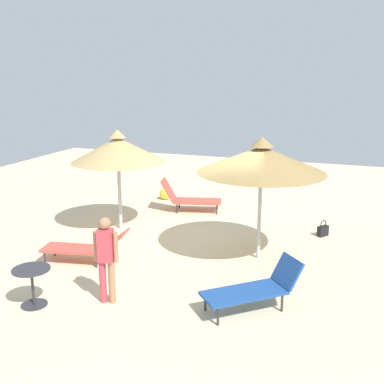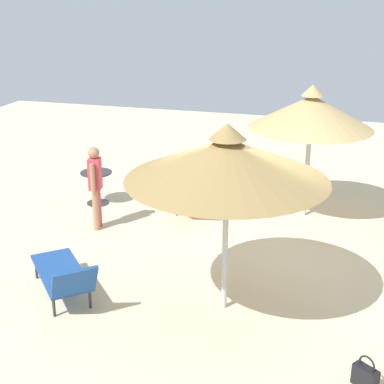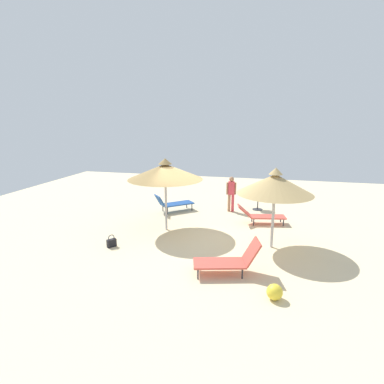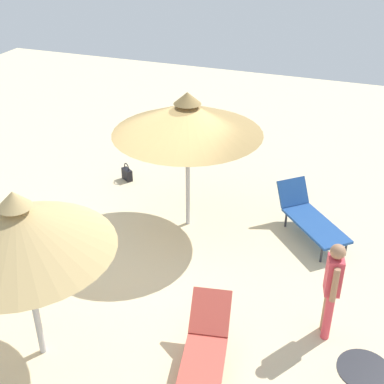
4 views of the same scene
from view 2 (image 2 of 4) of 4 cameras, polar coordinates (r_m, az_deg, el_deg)
The scene contains 8 objects.
ground at distance 9.68m, azimuth 6.53°, elevation -8.40°, with size 24.00×24.00×0.10m, color beige.
parasol_umbrella_front at distance 7.76m, azimuth 3.53°, elevation 3.27°, with size 2.84×2.84×2.81m.
parasol_umbrella_edge at distance 11.51m, azimuth 11.83°, elevation 7.85°, with size 2.46×2.46×2.72m.
lounge_chair_far_right at distance 12.02m, azimuth -0.22°, elevation -0.18°, with size 0.94×2.03×0.79m.
lounge_chair_near_left at distance 8.90m, azimuth -12.67°, elevation -8.10°, with size 1.67×1.76×0.88m.
person_standing_center at distance 11.12m, azimuth -9.63°, elevation 0.91°, with size 0.27×0.45×1.65m.
handbag at distance 7.43m, azimuth 16.95°, elevation -17.20°, with size 0.33×0.29×0.44m.
side_table_round at distance 12.54m, azimuth -9.51°, elevation 1.00°, with size 0.68×0.68×0.72m.
Camera 2 is at (-1.29, 8.41, 4.56)m, focal length 53.33 mm.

